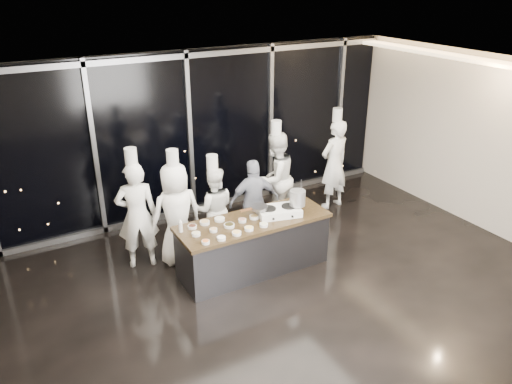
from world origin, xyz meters
The scene contains 15 objects.
ground centered at (0.00, 0.00, 0.00)m, with size 9.00×9.00×0.00m, color black.
room_shell centered at (0.18, 0.00, 2.25)m, with size 9.02×7.02×3.21m.
window_wall centered at (0.00, 3.43, 1.60)m, with size 8.90×0.11×3.20m.
demo_counter centered at (0.00, 0.90, 0.45)m, with size 2.46×0.86×0.90m.
stove centered at (0.45, 0.86, 0.96)m, with size 0.76×0.57×0.14m.
frying_pan centered at (0.13, 0.96, 1.06)m, with size 0.50×0.33×0.05m.
stock_pot centered at (0.74, 0.78, 1.17)m, with size 0.25×0.25×0.25m, color #BDBDC0.
prep_bowls centered at (-0.50, 0.86, 0.93)m, with size 1.16×0.71×0.05m.
squeeze_bottle centered at (-1.14, 1.09, 1.00)m, with size 0.06×0.06×0.22m.
chef_far_left centered at (-1.55, 1.95, 0.92)m, with size 0.74×0.58×2.04m.
chef_left centered at (-0.96, 1.75, 0.88)m, with size 0.85×0.56×1.97m.
chef_center centered at (-0.24, 1.86, 0.76)m, with size 0.88×0.78×1.72m.
guest centered at (0.48, 1.73, 0.77)m, with size 0.96×0.55×1.55m.
chef_right centered at (1.21, 2.21, 0.91)m, with size 1.02×0.89×2.02m.
chef_side centered at (2.60, 2.21, 0.94)m, with size 0.73×0.53×2.08m.
Camera 1 is at (-3.40, -5.22, 4.47)m, focal length 35.00 mm.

